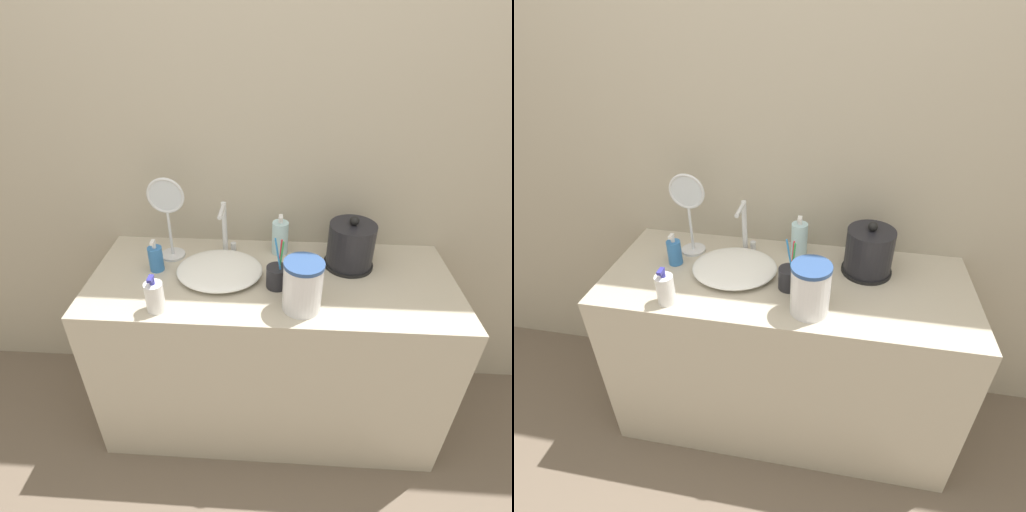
% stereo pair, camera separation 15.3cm
% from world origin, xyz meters
% --- Properties ---
extents(ground_plane, '(12.00, 12.00, 0.00)m').
position_xyz_m(ground_plane, '(0.00, 0.00, 0.00)').
color(ground_plane, '#6B5B4C').
extents(wall_back, '(6.00, 0.04, 2.60)m').
position_xyz_m(wall_back, '(0.00, 0.59, 1.30)').
color(wall_back, '#ADA38E').
rests_on(wall_back, ground_plane).
extents(vanity_counter, '(1.44, 0.57, 0.81)m').
position_xyz_m(vanity_counter, '(0.00, 0.29, 0.40)').
color(vanity_counter, '#B7AD99').
rests_on(vanity_counter, ground_plane).
extents(sink_basin, '(0.34, 0.30, 0.05)m').
position_xyz_m(sink_basin, '(-0.21, 0.29, 0.83)').
color(sink_basin, white).
rests_on(sink_basin, vanity_counter).
extents(faucet, '(0.06, 0.13, 0.23)m').
position_xyz_m(faucet, '(-0.20, 0.47, 0.93)').
color(faucet, silver).
rests_on(faucet, vanity_counter).
extents(electric_kettle, '(0.20, 0.20, 0.23)m').
position_xyz_m(electric_kettle, '(0.31, 0.40, 0.89)').
color(electric_kettle, black).
rests_on(electric_kettle, vanity_counter).
extents(toothbrush_cup, '(0.08, 0.08, 0.22)m').
position_xyz_m(toothbrush_cup, '(0.02, 0.23, 0.85)').
color(toothbrush_cup, '#232328').
rests_on(toothbrush_cup, vanity_counter).
extents(lotion_bottle, '(0.07, 0.07, 0.18)m').
position_xyz_m(lotion_bottle, '(0.03, 0.48, 0.88)').
color(lotion_bottle, silver).
rests_on(lotion_bottle, vanity_counter).
extents(shampoo_bottle, '(0.07, 0.07, 0.15)m').
position_xyz_m(shampoo_bottle, '(-0.40, 0.07, 0.87)').
color(shampoo_bottle, white).
rests_on(shampoo_bottle, vanity_counter).
extents(mouthwash_bottle, '(0.06, 0.06, 0.14)m').
position_xyz_m(mouthwash_bottle, '(-0.47, 0.32, 0.86)').
color(mouthwash_bottle, '#3370B7').
rests_on(mouthwash_bottle, vanity_counter).
extents(vanity_mirror, '(0.15, 0.10, 0.35)m').
position_xyz_m(vanity_mirror, '(-0.43, 0.42, 1.01)').
color(vanity_mirror, silver).
rests_on(vanity_mirror, vanity_counter).
extents(water_pitcher, '(0.14, 0.14, 0.19)m').
position_xyz_m(water_pitcher, '(0.11, 0.11, 0.90)').
color(water_pitcher, silver).
rests_on(water_pitcher, vanity_counter).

